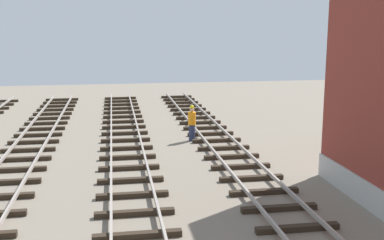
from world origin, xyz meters
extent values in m
cube|color=#2D2319|center=(1.34, 5.45, 0.09)|extent=(2.50, 0.24, 0.18)
cube|color=#2D2319|center=(1.34, 7.01, 0.09)|extent=(2.50, 0.24, 0.18)
cube|color=#2D2319|center=(1.34, 8.56, 0.09)|extent=(2.50, 0.24, 0.18)
cube|color=#2D2319|center=(1.34, 10.12, 0.09)|extent=(2.50, 0.24, 0.18)
cube|color=#2D2319|center=(1.34, 11.68, 0.09)|extent=(2.50, 0.24, 0.18)
cube|color=#2D2319|center=(1.34, 13.23, 0.09)|extent=(2.50, 0.24, 0.18)
cube|color=#2D2319|center=(1.34, 14.79, 0.09)|extent=(2.50, 0.24, 0.18)
cube|color=#2D2319|center=(1.34, 16.35, 0.09)|extent=(2.50, 0.24, 0.18)
cube|color=#2D2319|center=(1.34, 17.91, 0.09)|extent=(2.50, 0.24, 0.18)
cube|color=#2D2319|center=(1.34, 19.46, 0.09)|extent=(2.50, 0.24, 0.18)
cube|color=#2D2319|center=(1.34, 21.02, 0.09)|extent=(2.50, 0.24, 0.18)
cube|color=#2D2319|center=(1.34, 22.58, 0.09)|extent=(2.50, 0.24, 0.18)
cube|color=#2D2319|center=(1.34, 24.13, 0.09)|extent=(2.50, 0.24, 0.18)
cube|color=#2D2319|center=(1.34, 25.69, 0.09)|extent=(2.50, 0.24, 0.18)
cube|color=#2D2319|center=(1.34, 27.25, 0.09)|extent=(2.50, 0.24, 0.18)
cube|color=#2D2319|center=(1.34, 28.80, 0.09)|extent=(2.50, 0.24, 0.18)
cube|color=#2D2319|center=(1.34, 30.36, 0.09)|extent=(2.50, 0.24, 0.18)
cube|color=#2D2319|center=(1.34, 31.92, 0.09)|extent=(2.50, 0.24, 0.18)
cube|color=#2D2319|center=(-3.26, 5.72, 0.09)|extent=(2.50, 0.24, 0.18)
cube|color=#2D2319|center=(-3.26, 7.36, 0.09)|extent=(2.50, 0.24, 0.18)
cube|color=#2D2319|center=(-3.26, 8.99, 0.09)|extent=(2.50, 0.24, 0.18)
cube|color=#2D2319|center=(-3.26, 10.63, 0.09)|extent=(2.50, 0.24, 0.18)
cube|color=#2D2319|center=(-3.26, 12.26, 0.09)|extent=(2.50, 0.24, 0.18)
cube|color=#2D2319|center=(-3.26, 13.90, 0.09)|extent=(2.50, 0.24, 0.18)
cube|color=#2D2319|center=(-3.26, 15.53, 0.09)|extent=(2.50, 0.24, 0.18)
cube|color=#2D2319|center=(-3.26, 17.17, 0.09)|extent=(2.50, 0.24, 0.18)
cube|color=#2D2319|center=(-3.26, 18.80, 0.09)|extent=(2.50, 0.24, 0.18)
cube|color=#2D2319|center=(-3.26, 20.44, 0.09)|extent=(2.50, 0.24, 0.18)
cube|color=#2D2319|center=(-3.26, 22.07, 0.09)|extent=(2.50, 0.24, 0.18)
cube|color=#2D2319|center=(-3.26, 23.70, 0.09)|extent=(2.50, 0.24, 0.18)
cube|color=#2D2319|center=(-3.26, 25.34, 0.09)|extent=(2.50, 0.24, 0.18)
cube|color=#2D2319|center=(-3.26, 26.97, 0.09)|extent=(2.50, 0.24, 0.18)
cube|color=#2D2319|center=(-3.26, 28.61, 0.09)|extent=(2.50, 0.24, 0.18)
cube|color=#2D2319|center=(-3.26, 30.24, 0.09)|extent=(2.50, 0.24, 0.18)
cube|color=#2D2319|center=(-3.26, 31.88, 0.09)|extent=(2.50, 0.24, 0.18)
cube|color=#2D2319|center=(-7.85, 11.16, 0.09)|extent=(2.50, 0.24, 0.18)
cube|color=#2D2319|center=(-7.85, 12.76, 0.09)|extent=(2.50, 0.24, 0.18)
cube|color=#2D2319|center=(-7.85, 14.35, 0.09)|extent=(2.50, 0.24, 0.18)
cube|color=#2D2319|center=(-7.85, 15.95, 0.09)|extent=(2.50, 0.24, 0.18)
cube|color=#2D2319|center=(-7.85, 17.54, 0.09)|extent=(2.50, 0.24, 0.18)
cube|color=#2D2319|center=(-7.85, 19.14, 0.09)|extent=(2.50, 0.24, 0.18)
cube|color=#2D2319|center=(-7.85, 20.73, 0.09)|extent=(2.50, 0.24, 0.18)
cube|color=#2D2319|center=(-7.85, 22.33, 0.09)|extent=(2.50, 0.24, 0.18)
cube|color=#2D2319|center=(-7.85, 23.92, 0.09)|extent=(2.50, 0.24, 0.18)
cube|color=#2D2319|center=(-7.85, 25.52, 0.09)|extent=(2.50, 0.24, 0.18)
cube|color=#2D2319|center=(-7.85, 27.11, 0.09)|extent=(2.50, 0.24, 0.18)
cube|color=#2D2319|center=(-7.85, 28.71, 0.09)|extent=(2.50, 0.24, 0.18)
cube|color=#2D2319|center=(-7.85, 30.30, 0.09)|extent=(2.50, 0.24, 0.18)
cube|color=#2D2319|center=(-7.85, 31.90, 0.09)|extent=(2.50, 0.24, 0.18)
cube|color=#2D2319|center=(-12.44, 31.84, 0.09)|extent=(2.50, 0.24, 0.18)
cylinder|color=#262D4C|center=(0.14, 16.89, 0.42)|extent=(0.32, 0.32, 0.85)
cylinder|color=orange|center=(0.14, 16.89, 1.18)|extent=(0.40, 0.40, 0.65)
sphere|color=tan|center=(0.14, 16.89, 1.62)|extent=(0.24, 0.24, 0.24)
sphere|color=yellow|center=(0.14, 16.89, 1.76)|extent=(0.22, 0.22, 0.22)
camera|label=1|loc=(-3.79, -6.75, 5.83)|focal=44.52mm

